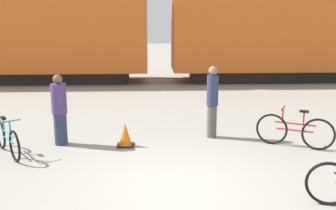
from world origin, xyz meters
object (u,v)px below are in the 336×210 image
bicycle_maroon (294,131)px  person_in_purple (59,110)px  freight_train (160,20)px  traffic_cone (125,135)px  bicycle_teal (7,139)px  person_in_navy (212,101)px

bicycle_maroon → person_in_purple: size_ratio=0.95×
freight_train → traffic_cone: bearing=-96.3°
freight_train → bicycle_teal: size_ratio=33.70×
person_in_navy → traffic_cone: size_ratio=3.28×
freight_train → person_in_purple: (-2.61, -9.50, -2.00)m
bicycle_maroon → person_in_navy: person_in_navy is taller
person_in_purple → traffic_cone: 1.66m
bicycle_teal → person_in_purple: size_ratio=0.88×
person_in_purple → traffic_cone: (1.54, -0.20, -0.58)m
bicycle_maroon → traffic_cone: bearing=176.2°
freight_train → person_in_purple: size_ratio=29.55×
bicycle_teal → bicycle_maroon: 6.48m
bicycle_maroon → person_in_navy: bearing=154.3°
person_in_navy → traffic_cone: person_in_navy is taller
bicycle_maroon → person_in_purple: person_in_purple is taller
freight_train → traffic_cone: freight_train is taller
freight_train → person_in_purple: bearing=-105.4°
person_in_purple → bicycle_maroon: bearing=-159.1°
bicycle_teal → bicycle_maroon: (6.48, 0.23, 0.03)m
freight_train → bicycle_teal: 11.10m
bicycle_teal → person_in_purple: bearing=34.6°
bicycle_maroon → traffic_cone: 3.94m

